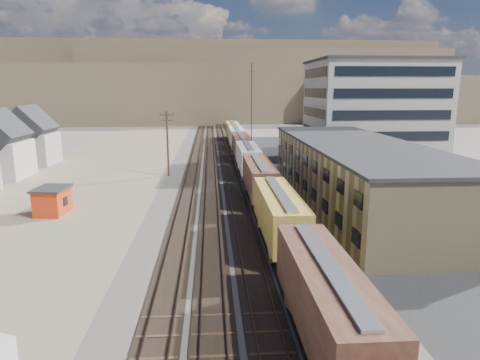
{
  "coord_description": "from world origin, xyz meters",
  "views": [
    {
      "loc": [
        -2.0,
        -23.16,
        13.34
      ],
      "look_at": [
        1.32,
        24.76,
        3.0
      ],
      "focal_mm": 32.0,
      "sensor_mm": 36.0,
      "label": 1
    }
  ],
  "objects": [
    {
      "name": "asphalt_lot",
      "position": [
        22.0,
        35.0,
        0.02
      ],
      "size": [
        26.0,
        120.0,
        0.04
      ],
      "primitive_type": "cube",
      "color": "#232326",
      "rests_on": "ground"
    },
    {
      "name": "radio_mast",
      "position": [
        6.0,
        60.0,
        9.12
      ],
      "size": [
        1.2,
        0.16,
        18.0
      ],
      "color": "black",
      "rests_on": "ground"
    },
    {
      "name": "dirt_yard",
      "position": [
        -20.0,
        40.0,
        0.01
      ],
      "size": [
        24.0,
        180.0,
        0.03
      ],
      "primitive_type": "cube",
      "color": "gray",
      "rests_on": "ground"
    },
    {
      "name": "office_tower",
      "position": [
        27.95,
        54.95,
        9.26
      ],
      "size": [
        22.6,
        18.6,
        18.45
      ],
      "color": "#9E998E",
      "rests_on": "ground"
    },
    {
      "name": "warehouse",
      "position": [
        14.98,
        25.0,
        3.65
      ],
      "size": [
        12.4,
        40.4,
        7.25
      ],
      "color": "tan",
      "rests_on": "ground"
    },
    {
      "name": "utility_pole_north",
      "position": [
        -8.5,
        42.0,
        5.3
      ],
      "size": [
        2.2,
        0.32,
        10.0
      ],
      "color": "#382619",
      "rests_on": "ground"
    },
    {
      "name": "parked_car_blue",
      "position": [
        27.33,
        53.52,
        0.7
      ],
      "size": [
        4.95,
        5.35,
        1.39
      ],
      "primitive_type": "imported",
      "rotation": [
        0.0,
        0.0,
        0.68
      ],
      "color": "navy",
      "rests_on": "ground"
    },
    {
      "name": "freight_train",
      "position": [
        3.8,
        34.62,
        2.79
      ],
      "size": [
        3.0,
        119.74,
        4.46
      ],
      "color": "black",
      "rests_on": "ground"
    },
    {
      "name": "maintenance_shed",
      "position": [
        -19.06,
        22.51,
        1.52
      ],
      "size": [
        3.48,
        4.32,
        2.98
      ],
      "color": "red",
      "rests_on": "ground"
    },
    {
      "name": "ground",
      "position": [
        0.0,
        0.0,
        0.0
      ],
      "size": [
        300.0,
        300.0,
        0.0
      ],
      "primitive_type": "plane",
      "color": "#6B6356",
      "rests_on": "ground"
    },
    {
      "name": "rail_tracks",
      "position": [
        -0.55,
        50.0,
        0.11
      ],
      "size": [
        11.4,
        200.0,
        0.24
      ],
      "color": "black",
      "rests_on": "ground"
    },
    {
      "name": "parked_car_far",
      "position": [
        30.55,
        56.18,
        0.79
      ],
      "size": [
        1.9,
        4.65,
        1.58
      ],
      "primitive_type": "imported",
      "rotation": [
        0.0,
        0.0,
        0.01
      ],
      "color": "silver",
      "rests_on": "ground"
    },
    {
      "name": "ballast_bed",
      "position": [
        0.0,
        50.0,
        0.03
      ],
      "size": [
        18.0,
        200.0,
        0.06
      ],
      "primitive_type": "cube",
      "color": "#4C4742",
      "rests_on": "ground"
    },
    {
      "name": "hills_north",
      "position": [
        0.17,
        167.92,
        14.1
      ],
      "size": [
        265.0,
        80.0,
        32.0
      ],
      "color": "brown",
      "rests_on": "ground"
    }
  ]
}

